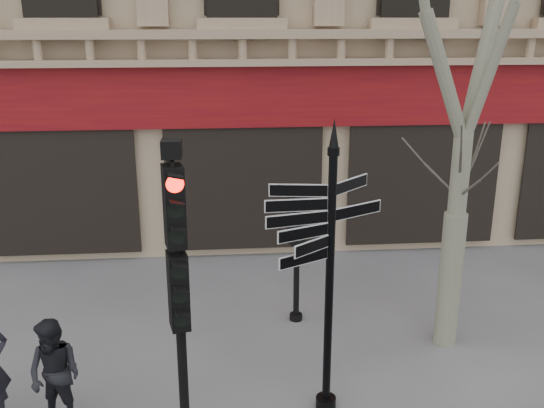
% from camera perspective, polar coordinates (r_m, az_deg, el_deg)
% --- Properties ---
extents(ground, '(80.00, 80.00, 0.00)m').
position_cam_1_polar(ground, '(9.44, -1.17, -16.18)').
color(ground, '#5C5C60').
rests_on(ground, ground).
extents(fingerpost, '(2.13, 2.13, 4.04)m').
position_cam_1_polar(fingerpost, '(7.66, 5.61, -1.78)').
color(fingerpost, black).
rests_on(fingerpost, ground).
extents(traffic_signal_main, '(0.49, 0.39, 3.89)m').
position_cam_1_polar(traffic_signal_main, '(7.27, -8.92, -5.12)').
color(traffic_signal_main, black).
rests_on(traffic_signal_main, ground).
extents(traffic_signal_secondary, '(0.48, 0.42, 2.35)m').
position_cam_1_polar(traffic_signal_secondary, '(10.38, 2.37, -2.81)').
color(traffic_signal_secondary, black).
rests_on(traffic_signal_secondary, ground).
extents(pedestrian_b, '(0.91, 0.82, 1.53)m').
position_cam_1_polar(pedestrian_b, '(8.61, -19.76, -14.91)').
color(pedestrian_b, black).
rests_on(pedestrian_b, ground).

